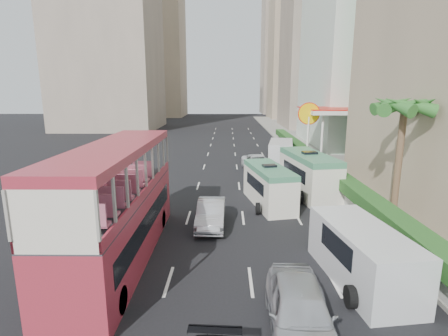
{
  "coord_description": "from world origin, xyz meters",
  "views": [
    {
      "loc": [
        -1.32,
        -14.29,
        7.24
      ],
      "look_at": [
        -1.5,
        4.0,
        3.2
      ],
      "focal_mm": 28.0,
      "sensor_mm": 36.0,
      "label": 1
    }
  ],
  "objects_px": {
    "palm_tree": "(398,165)",
    "car_silver_lane_a": "(211,225)",
    "shell_station": "(333,134)",
    "van_asset": "(257,170)",
    "car_silver_lane_b": "(299,335)",
    "minibus_near": "(269,186)",
    "panel_van_near": "(362,255)",
    "double_decker_bus": "(119,203)",
    "panel_van_far": "(281,152)",
    "minibus_far": "(308,174)"
  },
  "relations": [
    {
      "from": "minibus_far",
      "to": "shell_station",
      "type": "distance_m",
      "value": 14.26
    },
    {
      "from": "double_decker_bus",
      "to": "panel_van_near",
      "type": "xyz_separation_m",
      "value": [
        9.86,
        -1.86,
        -1.45
      ]
    },
    {
      "from": "panel_van_far",
      "to": "minibus_far",
      "type": "bearing_deg",
      "value": -78.4
    },
    {
      "from": "van_asset",
      "to": "minibus_far",
      "type": "distance_m",
      "value": 8.36
    },
    {
      "from": "car_silver_lane_b",
      "to": "palm_tree",
      "type": "relative_size",
      "value": 0.75
    },
    {
      "from": "minibus_near",
      "to": "palm_tree",
      "type": "distance_m",
      "value": 7.63
    },
    {
      "from": "minibus_near",
      "to": "panel_van_near",
      "type": "relative_size",
      "value": 1.04
    },
    {
      "from": "double_decker_bus",
      "to": "panel_van_near",
      "type": "height_order",
      "value": "double_decker_bus"
    },
    {
      "from": "minibus_near",
      "to": "palm_tree",
      "type": "bearing_deg",
      "value": -40.36
    },
    {
      "from": "car_silver_lane_b",
      "to": "van_asset",
      "type": "relative_size",
      "value": 0.96
    },
    {
      "from": "car_silver_lane_b",
      "to": "van_asset",
      "type": "distance_m",
      "value": 22.63
    },
    {
      "from": "van_asset",
      "to": "panel_van_near",
      "type": "bearing_deg",
      "value": -91.89
    },
    {
      "from": "minibus_far",
      "to": "palm_tree",
      "type": "bearing_deg",
      "value": -69.79
    },
    {
      "from": "shell_station",
      "to": "van_asset",
      "type": "bearing_deg",
      "value": -147.56
    },
    {
      "from": "car_silver_lane_a",
      "to": "van_asset",
      "type": "bearing_deg",
      "value": 75.67
    },
    {
      "from": "double_decker_bus",
      "to": "minibus_far",
      "type": "xyz_separation_m",
      "value": [
        10.46,
        9.92,
        -1.07
      ]
    },
    {
      "from": "van_asset",
      "to": "minibus_near",
      "type": "height_order",
      "value": "minibus_near"
    },
    {
      "from": "minibus_far",
      "to": "car_silver_lane_a",
      "type": "bearing_deg",
      "value": -146.69
    },
    {
      "from": "panel_van_near",
      "to": "car_silver_lane_b",
      "type": "bearing_deg",
      "value": -141.35
    },
    {
      "from": "panel_van_near",
      "to": "palm_tree",
      "type": "bearing_deg",
      "value": 48.25
    },
    {
      "from": "panel_van_near",
      "to": "panel_van_far",
      "type": "distance_m",
      "value": 22.76
    },
    {
      "from": "car_silver_lane_a",
      "to": "minibus_far",
      "type": "distance_m",
      "value": 9.17
    },
    {
      "from": "minibus_near",
      "to": "panel_van_far",
      "type": "relative_size",
      "value": 1.01
    },
    {
      "from": "van_asset",
      "to": "shell_station",
      "type": "xyz_separation_m",
      "value": [
        8.51,
        5.41,
        2.75
      ]
    },
    {
      "from": "panel_van_far",
      "to": "palm_tree",
      "type": "height_order",
      "value": "palm_tree"
    },
    {
      "from": "car_silver_lane_b",
      "to": "minibus_near",
      "type": "height_order",
      "value": "minibus_near"
    },
    {
      "from": "van_asset",
      "to": "panel_van_near",
      "type": "height_order",
      "value": "panel_van_near"
    },
    {
      "from": "panel_van_far",
      "to": "shell_station",
      "type": "bearing_deg",
      "value": 29.64
    },
    {
      "from": "double_decker_bus",
      "to": "panel_van_far",
      "type": "relative_size",
      "value": 1.95
    },
    {
      "from": "minibus_near",
      "to": "panel_van_far",
      "type": "height_order",
      "value": "minibus_near"
    },
    {
      "from": "minibus_near",
      "to": "panel_van_far",
      "type": "bearing_deg",
      "value": 66.48
    },
    {
      "from": "minibus_far",
      "to": "panel_van_far",
      "type": "height_order",
      "value": "minibus_far"
    },
    {
      "from": "double_decker_bus",
      "to": "car_silver_lane_b",
      "type": "distance_m",
      "value": 8.87
    },
    {
      "from": "car_silver_lane_a",
      "to": "minibus_near",
      "type": "height_order",
      "value": "minibus_near"
    },
    {
      "from": "palm_tree",
      "to": "car_silver_lane_a",
      "type": "bearing_deg",
      "value": -178.89
    },
    {
      "from": "double_decker_bus",
      "to": "panel_van_far",
      "type": "distance_m",
      "value": 23.27
    },
    {
      "from": "panel_van_near",
      "to": "car_silver_lane_a",
      "type": "bearing_deg",
      "value": 129.17
    },
    {
      "from": "car_silver_lane_b",
      "to": "minibus_near",
      "type": "distance_m",
      "value": 12.6
    },
    {
      "from": "van_asset",
      "to": "car_silver_lane_b",
      "type": "bearing_deg",
      "value": -100.45
    },
    {
      "from": "minibus_far",
      "to": "panel_van_far",
      "type": "distance_m",
      "value": 10.99
    },
    {
      "from": "double_decker_bus",
      "to": "van_asset",
      "type": "distance_m",
      "value": 19.29
    },
    {
      "from": "panel_van_far",
      "to": "car_silver_lane_a",
      "type": "bearing_deg",
      "value": -100.47
    },
    {
      "from": "palm_tree",
      "to": "minibus_far",
      "type": "bearing_deg",
      "value": 119.41
    },
    {
      "from": "panel_van_near",
      "to": "palm_tree",
      "type": "height_order",
      "value": "palm_tree"
    },
    {
      "from": "minibus_far",
      "to": "shell_station",
      "type": "relative_size",
      "value": 0.83
    },
    {
      "from": "van_asset",
      "to": "palm_tree",
      "type": "bearing_deg",
      "value": -73.94
    },
    {
      "from": "car_silver_lane_a",
      "to": "panel_van_near",
      "type": "relative_size",
      "value": 0.78
    },
    {
      "from": "minibus_near",
      "to": "shell_station",
      "type": "xyz_separation_m",
      "value": [
        8.64,
        15.5,
        1.5
      ]
    },
    {
      "from": "car_silver_lane_a",
      "to": "van_asset",
      "type": "relative_size",
      "value": 0.85
    },
    {
      "from": "minibus_near",
      "to": "car_silver_lane_b",
      "type": "bearing_deg",
      "value": -104.12
    }
  ]
}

